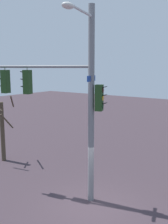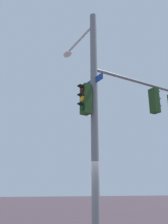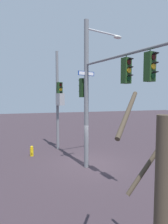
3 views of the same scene
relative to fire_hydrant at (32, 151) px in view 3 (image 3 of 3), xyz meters
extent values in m
plane|color=#3C2F36|center=(2.73, 3.43, -0.34)|extent=(80.00, 80.00, 0.00)
cylinder|color=slate|center=(3.16, 2.99, 3.87)|extent=(0.26, 0.26, 8.44)
cylinder|color=silver|center=(2.84, 4.13, 7.61)|extent=(0.73, 2.30, 0.10)
ellipsoid|color=silver|center=(2.53, 5.26, 7.53)|extent=(0.51, 0.67, 0.20)
cylinder|color=slate|center=(5.77, 3.72, 5.62)|extent=(5.25, 1.57, 0.12)
cube|color=#1E3D19|center=(6.15, 3.83, 4.92)|extent=(0.39, 0.43, 1.10)
cylinder|color=#2F0403|center=(6.31, 3.87, 5.26)|extent=(0.09, 0.22, 0.22)
cube|color=black|center=(6.38, 3.89, 5.38)|extent=(0.21, 0.25, 0.06)
cylinder|color=#F2A814|center=(6.31, 3.87, 4.92)|extent=(0.09, 0.22, 0.22)
cube|color=black|center=(6.38, 3.89, 5.04)|extent=(0.21, 0.25, 0.06)
cylinder|color=black|center=(6.31, 3.87, 4.58)|extent=(0.09, 0.22, 0.22)
cube|color=black|center=(6.38, 3.89, 4.70)|extent=(0.21, 0.25, 0.06)
cylinder|color=slate|center=(6.15, 3.83, 5.54)|extent=(0.04, 0.04, 0.15)
cube|color=#1E3D19|center=(7.32, 4.15, 4.92)|extent=(0.39, 0.43, 1.10)
cylinder|color=#2F0403|center=(7.48, 4.20, 5.26)|extent=(0.09, 0.22, 0.22)
cube|color=black|center=(7.55, 4.22, 5.38)|extent=(0.21, 0.24, 0.06)
cylinder|color=#F2A814|center=(7.48, 4.20, 4.92)|extent=(0.09, 0.22, 0.22)
cube|color=black|center=(7.55, 4.22, 5.04)|extent=(0.21, 0.24, 0.06)
cylinder|color=black|center=(7.48, 4.20, 4.58)|extent=(0.09, 0.22, 0.22)
cube|color=black|center=(7.55, 4.22, 4.70)|extent=(0.21, 0.24, 0.06)
cylinder|color=slate|center=(7.32, 4.15, 5.54)|extent=(0.04, 0.04, 0.15)
cube|color=#1E3D19|center=(2.82, 2.90, 4.32)|extent=(0.40, 0.44, 1.10)
cylinder|color=#2F0403|center=(2.66, 2.84, 4.66)|extent=(0.10, 0.22, 0.22)
cube|color=black|center=(2.59, 2.82, 4.78)|extent=(0.22, 0.25, 0.06)
cylinder|color=#F2A814|center=(2.66, 2.84, 4.32)|extent=(0.10, 0.22, 0.22)
cube|color=black|center=(2.59, 2.82, 4.44)|extent=(0.22, 0.25, 0.06)
cylinder|color=black|center=(2.66, 2.84, 3.98)|extent=(0.10, 0.22, 0.22)
cube|color=black|center=(2.59, 2.82, 4.10)|extent=(0.22, 0.25, 0.06)
cube|color=navy|center=(3.16, 2.99, 5.12)|extent=(0.36, 1.06, 0.24)
cube|color=white|center=(3.17, 3.00, 5.12)|extent=(0.31, 0.96, 0.18)
cylinder|color=slate|center=(-1.29, 2.06, 3.48)|extent=(0.21, 0.21, 7.66)
cube|color=#99999E|center=(-0.93, 2.21, 3.61)|extent=(0.69, 0.63, 0.92)
cube|color=#1E3D19|center=(-0.99, 2.19, 4.37)|extent=(0.41, 0.45, 1.10)
cylinder|color=#2F0403|center=(-0.84, 2.25, 4.71)|extent=(0.11, 0.22, 0.22)
cube|color=black|center=(-0.77, 2.28, 4.83)|extent=(0.23, 0.25, 0.06)
cylinder|color=#F2A814|center=(-0.84, 2.25, 4.37)|extent=(0.11, 0.22, 0.22)
cube|color=black|center=(-0.77, 2.28, 4.49)|extent=(0.23, 0.25, 0.06)
cylinder|color=black|center=(-0.84, 2.25, 4.03)|extent=(0.11, 0.22, 0.22)
cube|color=black|center=(-0.77, 2.28, 4.15)|extent=(0.23, 0.25, 0.06)
cylinder|color=yellow|center=(0.00, 0.00, -0.07)|extent=(0.24, 0.24, 0.55)
sphere|color=yellow|center=(0.00, 0.00, 0.29)|extent=(0.20, 0.20, 0.20)
cylinder|color=yellow|center=(-0.14, 0.00, -0.04)|extent=(0.10, 0.09, 0.09)
cylinder|color=yellow|center=(0.14, 0.00, -0.04)|extent=(0.10, 0.09, 0.09)
cylinder|color=#463A2D|center=(10.61, 2.07, 1.55)|extent=(0.27, 0.27, 3.79)
cylinder|color=#463A2D|center=(10.15, 2.03, 2.27)|extent=(0.19, 0.98, 1.07)
cylinder|color=#463A2D|center=(10.13, 1.58, 3.46)|extent=(1.08, 1.06, 0.89)
camera|label=1|loc=(-3.08, 12.10, 5.59)|focal=42.02mm
camera|label=2|loc=(0.78, -4.70, 1.33)|focal=37.80mm
camera|label=3|loc=(13.47, -0.39, 3.77)|focal=30.25mm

